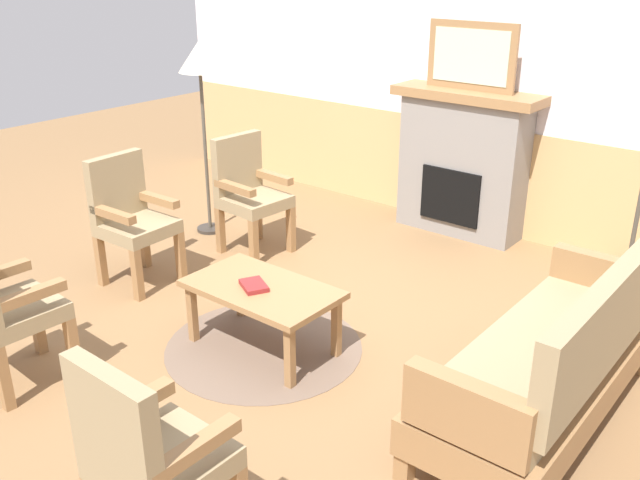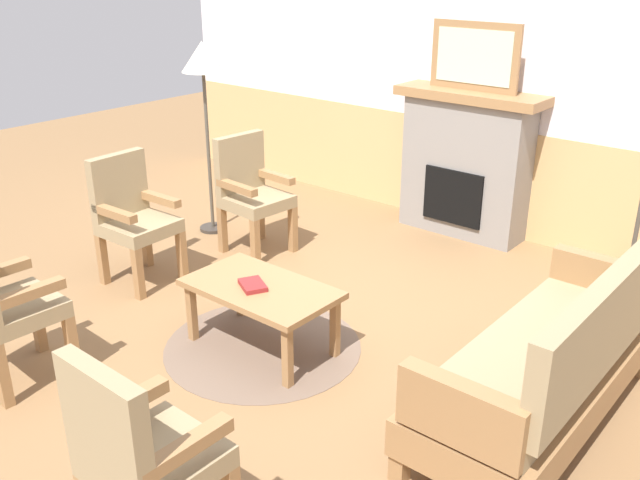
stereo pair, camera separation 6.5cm
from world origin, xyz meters
The scene contains 12 objects.
ground_plane centered at (0.00, 0.00, 0.00)m, with size 14.00×14.00×0.00m, color olive.
wall_back centered at (0.00, 2.60, 1.31)m, with size 7.20×0.14×2.70m.
fireplace centered at (0.00, 2.35, 0.65)m, with size 1.30×0.44×1.28m.
framed_picture centered at (0.00, 2.35, 1.56)m, with size 0.80×0.04×0.56m.
couch centered at (1.73, 0.13, 0.40)m, with size 0.70×1.80×0.98m.
coffee_table centered at (0.02, -0.25, 0.39)m, with size 0.96×0.56×0.44m.
round_rug centered at (0.02, -0.25, 0.00)m, with size 1.27×1.27×0.01m, color brown.
book_on_table centered at (0.00, -0.30, 0.46)m, with size 0.20×0.14×0.03m, color maroon.
armchair_near_fireplace centered at (-1.17, 0.85, 0.54)m, with size 0.51×0.51×0.98m.
armchair_by_window_left centered at (-1.44, -0.14, 0.54)m, with size 0.50×0.50×0.98m.
armchair_front_left centered at (0.83, -1.76, 0.54)m, with size 0.48×0.48×0.98m.
floor_lamp_by_chairs centered at (-1.76, 0.93, 1.45)m, with size 0.36×0.36×1.68m.
Camera 2 is at (2.80, -3.00, 2.37)m, focal length 39.10 mm.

